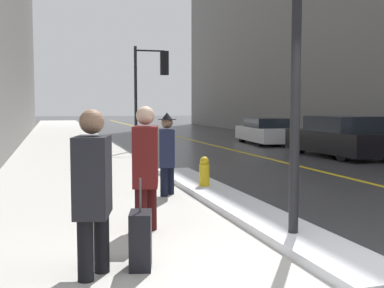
{
  "coord_description": "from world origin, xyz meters",
  "views": [
    {
      "loc": [
        -2.63,
        -3.69,
        1.68
      ],
      "look_at": [
        -0.4,
        4.0,
        1.05
      ],
      "focal_mm": 45.0,
      "sensor_mm": 36.0,
      "label": 1
    }
  ],
  "objects_px": {
    "lamp_post": "(297,17)",
    "pedestrian_in_glasses": "(93,185)",
    "traffic_light_near": "(153,76)",
    "pedestrian_with_shoulder_bag": "(146,163)",
    "parked_car_black": "(342,137)",
    "fire_hydrant": "(204,175)",
    "pedestrian_in_fedora": "(167,151)",
    "rolling_suitcase": "(141,240)",
    "parked_car_white": "(269,131)"
  },
  "relations": [
    {
      "from": "lamp_post",
      "to": "pedestrian_in_glasses",
      "type": "distance_m",
      "value": 3.12
    },
    {
      "from": "traffic_light_near",
      "to": "pedestrian_with_shoulder_bag",
      "type": "height_order",
      "value": "traffic_light_near"
    },
    {
      "from": "parked_car_black",
      "to": "fire_hydrant",
      "type": "relative_size",
      "value": 6.16
    },
    {
      "from": "pedestrian_in_fedora",
      "to": "parked_car_black",
      "type": "distance_m",
      "value": 8.99
    },
    {
      "from": "pedestrian_in_glasses",
      "to": "rolling_suitcase",
      "type": "height_order",
      "value": "pedestrian_in_glasses"
    },
    {
      "from": "pedestrian_in_fedora",
      "to": "rolling_suitcase",
      "type": "bearing_deg",
      "value": -3.73
    },
    {
      "from": "rolling_suitcase",
      "to": "fire_hydrant",
      "type": "bearing_deg",
      "value": 167.42
    },
    {
      "from": "parked_car_white",
      "to": "rolling_suitcase",
      "type": "xyz_separation_m",
      "value": [
        -8.47,
        -14.91,
        -0.25
      ]
    },
    {
      "from": "rolling_suitcase",
      "to": "pedestrian_in_fedora",
      "type": "bearing_deg",
      "value": 176.27
    },
    {
      "from": "parked_car_white",
      "to": "fire_hydrant",
      "type": "xyz_separation_m",
      "value": [
        -6.47,
        -10.82,
        -0.21
      ]
    },
    {
      "from": "lamp_post",
      "to": "rolling_suitcase",
      "type": "relative_size",
      "value": 4.77
    },
    {
      "from": "lamp_post",
      "to": "parked_car_white",
      "type": "bearing_deg",
      "value": 65.86
    },
    {
      "from": "lamp_post",
      "to": "pedestrian_in_fedora",
      "type": "xyz_separation_m",
      "value": [
        -0.79,
        3.43,
        -1.88
      ]
    },
    {
      "from": "parked_car_white",
      "to": "lamp_post",
      "type": "bearing_deg",
      "value": 161.23
    },
    {
      "from": "pedestrian_with_shoulder_bag",
      "to": "rolling_suitcase",
      "type": "distance_m",
      "value": 1.57
    },
    {
      "from": "fire_hydrant",
      "to": "lamp_post",
      "type": "bearing_deg",
      "value": -90.09
    },
    {
      "from": "rolling_suitcase",
      "to": "traffic_light_near",
      "type": "bearing_deg",
      "value": -178.82
    },
    {
      "from": "rolling_suitcase",
      "to": "pedestrian_in_glasses",
      "type": "bearing_deg",
      "value": -63.39
    },
    {
      "from": "pedestrian_with_shoulder_bag",
      "to": "fire_hydrant",
      "type": "relative_size",
      "value": 2.4
    },
    {
      "from": "rolling_suitcase",
      "to": "fire_hydrant",
      "type": "relative_size",
      "value": 1.36
    },
    {
      "from": "pedestrian_in_glasses",
      "to": "fire_hydrant",
      "type": "xyz_separation_m",
      "value": [
        2.48,
        4.21,
        -0.57
      ]
    },
    {
      "from": "lamp_post",
      "to": "parked_car_black",
      "type": "bearing_deg",
      "value": 53.55
    },
    {
      "from": "parked_car_white",
      "to": "fire_hydrant",
      "type": "height_order",
      "value": "parked_car_white"
    },
    {
      "from": "pedestrian_with_shoulder_bag",
      "to": "parked_car_black",
      "type": "bearing_deg",
      "value": 147.2
    },
    {
      "from": "lamp_post",
      "to": "pedestrian_in_glasses",
      "type": "relative_size",
      "value": 2.74
    },
    {
      "from": "traffic_light_near",
      "to": "pedestrian_in_fedora",
      "type": "distance_m",
      "value": 9.62
    },
    {
      "from": "parked_car_white",
      "to": "rolling_suitcase",
      "type": "relative_size",
      "value": 4.59
    },
    {
      "from": "rolling_suitcase",
      "to": "pedestrian_with_shoulder_bag",
      "type": "bearing_deg",
      "value": -179.59
    },
    {
      "from": "pedestrian_in_fedora",
      "to": "parked_car_white",
      "type": "height_order",
      "value": "pedestrian_in_fedora"
    },
    {
      "from": "traffic_light_near",
      "to": "pedestrian_in_glasses",
      "type": "height_order",
      "value": "traffic_light_near"
    },
    {
      "from": "pedestrian_in_fedora",
      "to": "fire_hydrant",
      "type": "height_order",
      "value": "pedestrian_in_fedora"
    },
    {
      "from": "pedestrian_with_shoulder_bag",
      "to": "rolling_suitcase",
      "type": "xyz_separation_m",
      "value": [
        -0.32,
        -1.4,
        -0.63
      ]
    },
    {
      "from": "pedestrian_with_shoulder_bag",
      "to": "parked_car_white",
      "type": "xyz_separation_m",
      "value": [
        8.15,
        13.51,
        -0.38
      ]
    },
    {
      "from": "traffic_light_near",
      "to": "pedestrian_in_fedora",
      "type": "relative_size",
      "value": 2.5
    },
    {
      "from": "parked_car_white",
      "to": "pedestrian_in_fedora",
      "type": "bearing_deg",
      "value": 151.97
    },
    {
      "from": "pedestrian_with_shoulder_bag",
      "to": "parked_car_white",
      "type": "relative_size",
      "value": 0.39
    },
    {
      "from": "pedestrian_in_glasses",
      "to": "pedestrian_with_shoulder_bag",
      "type": "relative_size",
      "value": 0.98
    },
    {
      "from": "lamp_post",
      "to": "pedestrian_in_fedora",
      "type": "bearing_deg",
      "value": 102.96
    },
    {
      "from": "traffic_light_near",
      "to": "parked_car_black",
      "type": "bearing_deg",
      "value": -33.0
    },
    {
      "from": "parked_car_black",
      "to": "pedestrian_with_shoulder_bag",
      "type": "bearing_deg",
      "value": 132.83
    },
    {
      "from": "lamp_post",
      "to": "parked_car_white",
      "type": "distance_m",
      "value": 16.0
    },
    {
      "from": "lamp_post",
      "to": "fire_hydrant",
      "type": "height_order",
      "value": "lamp_post"
    },
    {
      "from": "pedestrian_in_glasses",
      "to": "parked_car_white",
      "type": "height_order",
      "value": "pedestrian_in_glasses"
    },
    {
      "from": "pedestrian_with_shoulder_bag",
      "to": "parked_car_black",
      "type": "relative_size",
      "value": 0.39
    },
    {
      "from": "pedestrian_with_shoulder_bag",
      "to": "rolling_suitcase",
      "type": "bearing_deg",
      "value": 0.41
    },
    {
      "from": "pedestrian_in_glasses",
      "to": "parked_car_white",
      "type": "xyz_separation_m",
      "value": [
        8.95,
        15.03,
        -0.36
      ]
    },
    {
      "from": "pedestrian_in_fedora",
      "to": "fire_hydrant",
      "type": "xyz_separation_m",
      "value": [
        0.8,
        0.21,
        -0.51
      ]
    },
    {
      "from": "pedestrian_in_glasses",
      "to": "pedestrian_with_shoulder_bag",
      "type": "xyz_separation_m",
      "value": [
        0.81,
        1.51,
        0.01
      ]
    },
    {
      "from": "lamp_post",
      "to": "pedestrian_with_shoulder_bag",
      "type": "relative_size",
      "value": 2.69
    },
    {
      "from": "pedestrian_in_glasses",
      "to": "pedestrian_in_fedora",
      "type": "distance_m",
      "value": 4.34
    }
  ]
}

